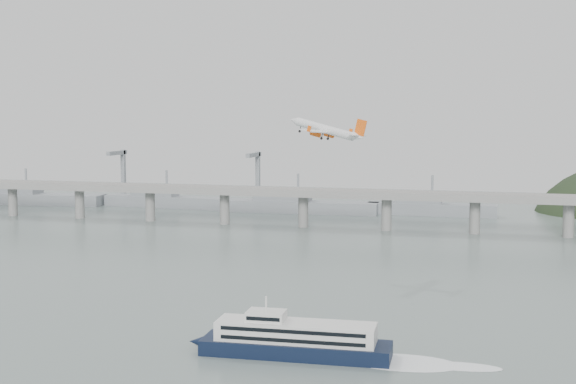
% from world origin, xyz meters
% --- Properties ---
extents(ground, '(900.00, 900.00, 0.00)m').
position_xyz_m(ground, '(0.00, 0.00, 0.00)').
color(ground, slate).
rests_on(ground, ground).
extents(bridge, '(800.00, 22.00, 23.90)m').
position_xyz_m(bridge, '(-1.15, 200.00, 17.65)').
color(bridge, gray).
rests_on(bridge, ground).
extents(distant_fleet, '(453.00, 60.90, 40.00)m').
position_xyz_m(distant_fleet, '(-155.36, 265.08, 6.22)').
color(distant_fleet, gray).
rests_on(distant_fleet, ground).
extents(ferry, '(87.70, 17.76, 16.53)m').
position_xyz_m(ferry, '(28.33, -40.78, 4.48)').
color(ferry, black).
rests_on(ferry, ground).
extents(airliner, '(37.09, 34.45, 11.36)m').
position_xyz_m(airliner, '(10.93, 77.29, 60.73)').
color(airliner, silver).
rests_on(airliner, ground).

